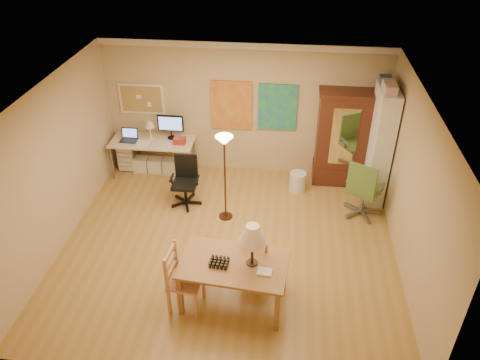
# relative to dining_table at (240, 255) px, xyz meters

# --- Properties ---
(floor) EXTENTS (5.50, 5.50, 0.00)m
(floor) POSITION_rel_dining_table_xyz_m (-0.33, 1.18, -0.88)
(floor) COLOR #A17A39
(floor) RESTS_ON ground
(crown_molding) EXTENTS (5.50, 0.08, 0.12)m
(crown_molding) POSITION_rel_dining_table_xyz_m (-0.33, 3.64, 1.76)
(crown_molding) COLOR white
(crown_molding) RESTS_ON floor
(corkboard) EXTENTS (0.90, 0.04, 0.62)m
(corkboard) POSITION_rel_dining_table_xyz_m (-2.38, 3.65, 0.62)
(corkboard) COLOR tan
(corkboard) RESTS_ON floor
(art_panel_left) EXTENTS (0.80, 0.04, 1.00)m
(art_panel_left) POSITION_rel_dining_table_xyz_m (-0.58, 3.65, 0.57)
(art_panel_left) COLOR gold
(art_panel_left) RESTS_ON floor
(art_panel_right) EXTENTS (0.75, 0.04, 0.95)m
(art_panel_right) POSITION_rel_dining_table_xyz_m (0.32, 3.65, 0.57)
(art_panel_right) COLOR teal
(art_panel_right) RESTS_ON floor
(dining_table) EXTENTS (1.56, 1.03, 1.40)m
(dining_table) POSITION_rel_dining_table_xyz_m (0.00, 0.00, 0.00)
(dining_table) COLOR brown
(dining_table) RESTS_ON floor
(ladder_chair_back) EXTENTS (0.48, 0.47, 0.90)m
(ladder_chair_back) POSITION_rel_dining_table_xyz_m (0.19, 0.44, -0.46)
(ladder_chair_back) COLOR #B27C51
(ladder_chair_back) RESTS_ON floor
(ladder_chair_left) EXTENTS (0.49, 0.51, 1.02)m
(ladder_chair_left) POSITION_rel_dining_table_xyz_m (-0.78, -0.15, -0.41)
(ladder_chair_left) COLOR #B27C51
(ladder_chair_left) RESTS_ON floor
(torchiere_lamp) EXTENTS (0.30, 0.30, 1.65)m
(torchiere_lamp) POSITION_rel_dining_table_xyz_m (-0.49, 1.97, 0.44)
(torchiere_lamp) COLOR #382316
(torchiere_lamp) RESTS_ON floor
(computer_desk) EXTENTS (1.66, 0.73, 1.26)m
(computer_desk) POSITION_rel_dining_table_xyz_m (-2.12, 3.34, -0.42)
(computer_desk) COLOR beige
(computer_desk) RESTS_ON floor
(office_chair_black) EXTENTS (0.59, 0.59, 0.96)m
(office_chair_black) POSITION_rel_dining_table_xyz_m (-1.29, 2.32, -0.63)
(office_chair_black) COLOR black
(office_chair_black) RESTS_ON floor
(office_chair_green) EXTENTS (0.70, 0.71, 1.14)m
(office_chair_green) POSITION_rel_dining_table_xyz_m (1.94, 2.32, -0.58)
(office_chair_green) COLOR slate
(office_chair_green) RESTS_ON floor
(drawer_cart) EXTENTS (0.37, 0.44, 0.73)m
(drawer_cart) POSITION_rel_dining_table_xyz_m (-2.76, 3.47, -0.52)
(drawer_cart) COLOR slate
(drawer_cart) RESTS_ON floor
(armoire) EXTENTS (1.05, 0.50, 1.94)m
(armoire) POSITION_rel_dining_table_xyz_m (1.60, 3.42, -0.04)
(armoire) COLOR #38190F
(armoire) RESTS_ON floor
(bookshelf) EXTENTS (0.33, 0.88, 2.19)m
(bookshelf) POSITION_rel_dining_table_xyz_m (2.21, 2.98, 0.21)
(bookshelf) COLOR white
(bookshelf) RESTS_ON floor
(wastebin) EXTENTS (0.32, 0.32, 0.40)m
(wastebin) POSITION_rel_dining_table_xyz_m (0.79, 2.98, -0.68)
(wastebin) COLOR silver
(wastebin) RESTS_ON floor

